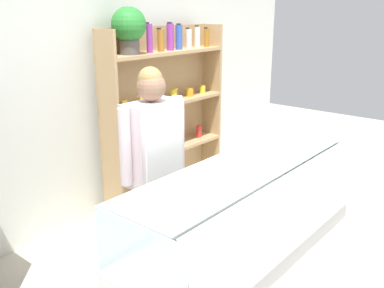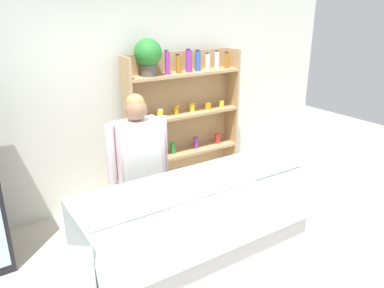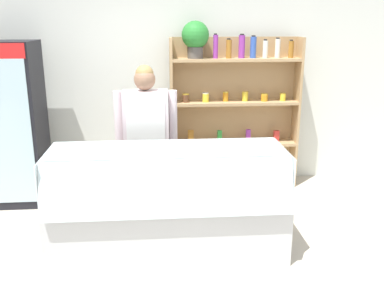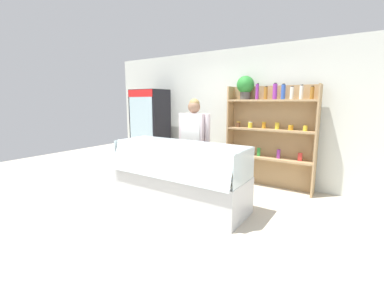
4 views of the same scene
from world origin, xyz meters
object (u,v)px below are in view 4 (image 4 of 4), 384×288
Objects in this scene: deli_display_case at (179,186)px; shop_clerk at (194,137)px; shelving_unit at (265,123)px; drinks_fridge at (150,131)px.

shop_clerk is at bearing 105.09° from deli_display_case.
drinks_fridge is at bearing -172.67° from shelving_unit.
shop_clerk reaches higher than deli_display_case.
shop_clerk is (-0.20, 0.73, 0.69)m from deli_display_case.
drinks_fridge is 0.88× the size of deli_display_case.
shelving_unit is 0.98× the size of deli_display_case.
deli_display_case is (1.81, -1.33, -0.64)m from drinks_fridge.
deli_display_case is (-0.80, -1.67, -0.93)m from shelving_unit.
shelving_unit is (2.61, 0.34, 0.29)m from drinks_fridge.
shelving_unit reaches higher than shop_clerk.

